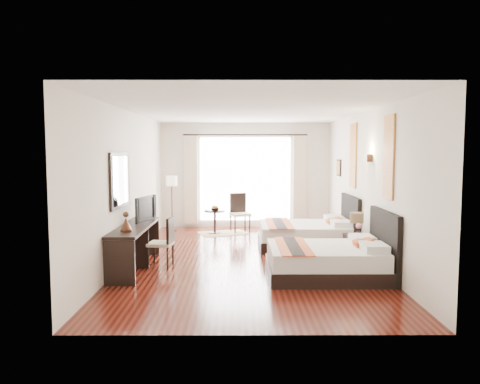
{
  "coord_description": "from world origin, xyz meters",
  "views": [
    {
      "loc": [
        -0.18,
        -8.8,
        2.05
      ],
      "look_at": [
        -0.15,
        0.37,
        1.24
      ],
      "focal_mm": 35.0,
      "sensor_mm": 36.0,
      "label": 1
    }
  ],
  "objects_px": {
    "table_lamp": "(357,219)",
    "side_table": "(215,222)",
    "fruit_bowl": "(215,209)",
    "vase": "(359,233)",
    "television": "(142,209)",
    "console_desk": "(135,247)",
    "desk_chair": "(162,252)",
    "bed_near": "(331,259)",
    "bed_far": "(309,234)",
    "nightstand": "(357,249)",
    "window_chair": "(240,220)",
    "floor_lamp": "(172,185)"
  },
  "relations": [
    {
      "from": "vase",
      "to": "floor_lamp",
      "type": "bearing_deg",
      "value": 137.68
    },
    {
      "from": "side_table",
      "to": "window_chair",
      "type": "bearing_deg",
      "value": 20.36
    },
    {
      "from": "fruit_bowl",
      "to": "desk_chair",
      "type": "bearing_deg",
      "value": -103.11
    },
    {
      "from": "floor_lamp",
      "to": "console_desk",
      "type": "bearing_deg",
      "value": -91.38
    },
    {
      "from": "nightstand",
      "to": "window_chair",
      "type": "distance_m",
      "value": 3.9
    },
    {
      "from": "vase",
      "to": "side_table",
      "type": "height_order",
      "value": "vase"
    },
    {
      "from": "television",
      "to": "window_chair",
      "type": "bearing_deg",
      "value": -15.63
    },
    {
      "from": "bed_far",
      "to": "floor_lamp",
      "type": "relative_size",
      "value": 1.4
    },
    {
      "from": "vase",
      "to": "window_chair",
      "type": "height_order",
      "value": "window_chair"
    },
    {
      "from": "nightstand",
      "to": "fruit_bowl",
      "type": "height_order",
      "value": "fruit_bowl"
    },
    {
      "from": "desk_chair",
      "to": "fruit_bowl",
      "type": "relative_size",
      "value": 3.76
    },
    {
      "from": "side_table",
      "to": "window_chair",
      "type": "xyz_separation_m",
      "value": [
        0.62,
        0.23,
        0.01
      ]
    },
    {
      "from": "bed_far",
      "to": "floor_lamp",
      "type": "xyz_separation_m",
      "value": [
        -3.21,
        2.14,
        0.9
      ]
    },
    {
      "from": "fruit_bowl",
      "to": "window_chair",
      "type": "distance_m",
      "value": 0.74
    },
    {
      "from": "table_lamp",
      "to": "side_table",
      "type": "bearing_deg",
      "value": 134.28
    },
    {
      "from": "fruit_bowl",
      "to": "floor_lamp",
      "type": "bearing_deg",
      "value": 157.9
    },
    {
      "from": "vase",
      "to": "fruit_bowl",
      "type": "bearing_deg",
      "value": 131.86
    },
    {
      "from": "table_lamp",
      "to": "floor_lamp",
      "type": "relative_size",
      "value": 0.28
    },
    {
      "from": "console_desk",
      "to": "bed_near",
      "type": "bearing_deg",
      "value": -9.47
    },
    {
      "from": "table_lamp",
      "to": "window_chair",
      "type": "distance_m",
      "value": 3.82
    },
    {
      "from": "vase",
      "to": "television",
      "type": "distance_m",
      "value": 4.01
    },
    {
      "from": "vase",
      "to": "fruit_bowl",
      "type": "relative_size",
      "value": 0.56
    },
    {
      "from": "desk_chair",
      "to": "window_chair",
      "type": "distance_m",
      "value": 3.85
    },
    {
      "from": "table_lamp",
      "to": "vase",
      "type": "distance_m",
      "value": 0.32
    },
    {
      "from": "vase",
      "to": "console_desk",
      "type": "xyz_separation_m",
      "value": [
        -4.0,
        -0.36,
        -0.19
      ]
    },
    {
      "from": "table_lamp",
      "to": "fruit_bowl",
      "type": "distance_m",
      "value": 4.0
    },
    {
      "from": "desk_chair",
      "to": "side_table",
      "type": "height_order",
      "value": "desk_chair"
    },
    {
      "from": "table_lamp",
      "to": "window_chair",
      "type": "height_order",
      "value": "window_chair"
    },
    {
      "from": "desk_chair",
      "to": "television",
      "type": "bearing_deg",
      "value": -37.77
    },
    {
      "from": "bed_far",
      "to": "desk_chair",
      "type": "bearing_deg",
      "value": -149.89
    },
    {
      "from": "floor_lamp",
      "to": "side_table",
      "type": "distance_m",
      "value": 1.51
    },
    {
      "from": "vase",
      "to": "window_chair",
      "type": "relative_size",
      "value": 0.13
    },
    {
      "from": "bed_far",
      "to": "console_desk",
      "type": "xyz_separation_m",
      "value": [
        -3.31,
        -1.78,
        0.09
      ]
    },
    {
      "from": "vase",
      "to": "window_chair",
      "type": "distance_m",
      "value": 3.99
    },
    {
      "from": "table_lamp",
      "to": "television",
      "type": "xyz_separation_m",
      "value": [
        -4.0,
        -0.05,
        0.21
      ]
    },
    {
      "from": "bed_far",
      "to": "fruit_bowl",
      "type": "distance_m",
      "value": 2.7
    },
    {
      "from": "side_table",
      "to": "console_desk",
      "type": "bearing_deg",
      "value": -109.38
    },
    {
      "from": "desk_chair",
      "to": "fruit_bowl",
      "type": "xyz_separation_m",
      "value": [
        0.78,
        3.34,
        0.34
      ]
    },
    {
      "from": "nightstand",
      "to": "window_chair",
      "type": "bearing_deg",
      "value": 123.63
    },
    {
      "from": "vase",
      "to": "fruit_bowl",
      "type": "xyz_separation_m",
      "value": [
        -2.78,
        3.1,
        0.05
      ]
    },
    {
      "from": "nightstand",
      "to": "table_lamp",
      "type": "distance_m",
      "value": 0.54
    },
    {
      "from": "bed_near",
      "to": "desk_chair",
      "type": "xyz_separation_m",
      "value": [
        -2.88,
        0.67,
        -0.01
      ]
    },
    {
      "from": "vase",
      "to": "table_lamp",
      "type": "bearing_deg",
      "value": 85.33
    },
    {
      "from": "console_desk",
      "to": "table_lamp",
      "type": "bearing_deg",
      "value": 8.5
    },
    {
      "from": "nightstand",
      "to": "fruit_bowl",
      "type": "distance_m",
      "value": 4.1
    },
    {
      "from": "vase",
      "to": "desk_chair",
      "type": "bearing_deg",
      "value": -176.11
    },
    {
      "from": "nightstand",
      "to": "television",
      "type": "distance_m",
      "value": 4.05
    },
    {
      "from": "vase",
      "to": "side_table",
      "type": "bearing_deg",
      "value": 131.78
    },
    {
      "from": "bed_near",
      "to": "bed_far",
      "type": "distance_m",
      "value": 2.33
    },
    {
      "from": "television",
      "to": "console_desk",
      "type": "bearing_deg",
      "value": -167.65
    }
  ]
}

